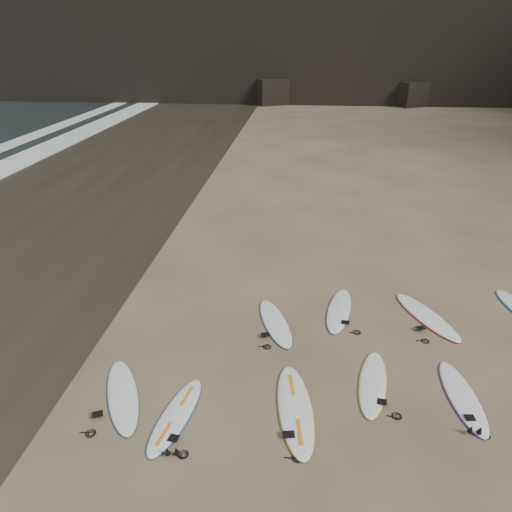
% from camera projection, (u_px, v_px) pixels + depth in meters
% --- Properties ---
extents(ground, '(240.00, 240.00, 0.00)m').
position_uv_depth(ground, '(405.00, 392.00, 10.28)').
color(ground, '#897559').
rests_on(ground, ground).
extents(wet_sand, '(12.00, 200.00, 0.01)m').
position_uv_depth(wet_sand, '(39.00, 213.00, 20.48)').
color(wet_sand, '#383026').
rests_on(wet_sand, ground).
extents(surfboard_0, '(0.93, 2.31, 0.08)m').
position_uv_depth(surfboard_0, '(176.00, 415.00, 9.61)').
color(surfboard_0, white).
rests_on(surfboard_0, ground).
extents(surfboard_1, '(1.00, 2.76, 0.10)m').
position_uv_depth(surfboard_1, '(295.00, 408.00, 9.77)').
color(surfboard_1, white).
rests_on(surfboard_1, ground).
extents(surfboard_2, '(0.92, 2.34, 0.08)m').
position_uv_depth(surfboard_2, '(373.00, 383.00, 10.50)').
color(surfboard_2, white).
rests_on(surfboard_2, ground).
extents(surfboard_3, '(0.74, 2.38, 0.08)m').
position_uv_depth(surfboard_3, '(462.00, 396.00, 10.10)').
color(surfboard_3, white).
rests_on(surfboard_3, ground).
extents(surfboard_5, '(1.27, 2.43, 0.09)m').
position_uv_depth(surfboard_5, '(275.00, 322.00, 12.67)').
color(surfboard_5, white).
rests_on(surfboard_5, ground).
extents(surfboard_6, '(0.98, 2.47, 0.09)m').
position_uv_depth(surfboard_6, '(339.00, 310.00, 13.24)').
color(surfboard_6, white).
rests_on(surfboard_6, ground).
extents(surfboard_7, '(1.62, 2.61, 0.09)m').
position_uv_depth(surfboard_7, '(427.00, 316.00, 12.95)').
color(surfboard_7, white).
rests_on(surfboard_7, ground).
extents(surfboard_11, '(1.51, 2.47, 0.09)m').
position_uv_depth(surfboard_11, '(123.00, 395.00, 10.14)').
color(surfboard_11, white).
rests_on(surfboard_11, ground).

